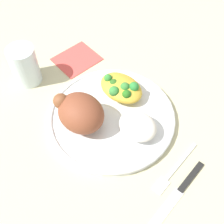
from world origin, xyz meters
TOP-DOWN VIEW (x-y plane):
  - ground_plane at (0.00, 0.00)m, footprint 2.00×2.00m
  - plate at (0.00, 0.00)m, footprint 0.29×0.29m
  - roasted_chicken at (0.04, 0.06)m, footprint 0.11×0.09m
  - rice_pile at (-0.07, -0.01)m, footprint 0.08×0.07m
  - mac_cheese_with_broccoli at (0.03, -0.06)m, footprint 0.11×0.08m
  - fork at (-0.18, 0.01)m, footprint 0.02×0.14m
  - knife at (-0.21, 0.04)m, footprint 0.02×0.19m
  - water_glass at (0.24, 0.05)m, footprint 0.07×0.07m
  - napkin at (0.20, -0.08)m, footprint 0.11×0.12m

SIDE VIEW (x-z plane):
  - ground_plane at x=0.00m, z-range 0.00..0.00m
  - napkin at x=0.20m, z-range 0.00..0.00m
  - fork at x=-0.18m, z-range 0.00..0.01m
  - knife at x=-0.21m, z-range 0.00..0.01m
  - plate at x=0.00m, z-range 0.00..0.02m
  - rice_pile at x=-0.07m, z-range 0.02..0.05m
  - mac_cheese_with_broccoli at x=0.03m, z-range 0.01..0.06m
  - water_glass at x=0.24m, z-range 0.00..0.10m
  - roasted_chicken at x=0.04m, z-range 0.02..0.09m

